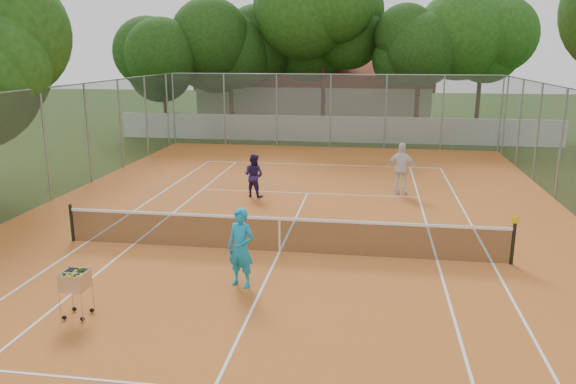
# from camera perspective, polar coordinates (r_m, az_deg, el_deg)

# --- Properties ---
(ground) EXTENTS (120.00, 120.00, 0.00)m
(ground) POSITION_cam_1_polar(r_m,az_deg,el_deg) (15.14, -0.86, -6.16)
(ground) COLOR #1F3A0F
(ground) RESTS_ON ground
(court_pad) EXTENTS (18.00, 34.00, 0.02)m
(court_pad) POSITION_cam_1_polar(r_m,az_deg,el_deg) (15.13, -0.86, -6.13)
(court_pad) COLOR #BF6525
(court_pad) RESTS_ON ground
(court_lines) EXTENTS (10.98, 23.78, 0.01)m
(court_lines) POSITION_cam_1_polar(r_m,az_deg,el_deg) (15.13, -0.86, -6.08)
(court_lines) COLOR white
(court_lines) RESTS_ON court_pad
(tennis_net) EXTENTS (11.88, 0.10, 0.98)m
(tennis_net) POSITION_cam_1_polar(r_m,az_deg,el_deg) (14.97, -0.87, -4.33)
(tennis_net) COLOR black
(tennis_net) RESTS_ON court_pad
(perimeter_fence) EXTENTS (18.00, 34.00, 4.00)m
(perimeter_fence) POSITION_cam_1_polar(r_m,az_deg,el_deg) (14.56, -0.89, 1.24)
(perimeter_fence) COLOR slate
(perimeter_fence) RESTS_ON ground
(boundary_wall) EXTENTS (26.00, 0.30, 1.50)m
(boundary_wall) POSITION_cam_1_polar(r_m,az_deg,el_deg) (33.38, 4.56, 6.40)
(boundary_wall) COLOR white
(boundary_wall) RESTS_ON ground
(clubhouse) EXTENTS (16.40, 9.00, 4.40)m
(clubhouse) POSITION_cam_1_polar(r_m,az_deg,el_deg) (43.32, 2.91, 10.14)
(clubhouse) COLOR beige
(clubhouse) RESTS_ON ground
(tropical_trees) EXTENTS (29.00, 19.00, 10.00)m
(tropical_trees) POSITION_cam_1_polar(r_m,az_deg,el_deg) (36.07, 5.05, 13.74)
(tropical_trees) COLOR black
(tropical_trees) RESTS_ON ground
(player_near) EXTENTS (0.78, 0.63, 1.84)m
(player_near) POSITION_cam_1_polar(r_m,az_deg,el_deg) (12.78, -4.80, -5.66)
(player_near) COLOR #1791C7
(player_near) RESTS_ON court_pad
(player_far_left) EXTENTS (0.92, 0.81, 1.58)m
(player_far_left) POSITION_cam_1_polar(r_m,az_deg,el_deg) (20.58, -3.51, 1.69)
(player_far_left) COLOR #281B51
(player_far_left) RESTS_ON court_pad
(player_far_right) EXTENTS (1.22, 0.78, 1.93)m
(player_far_right) POSITION_cam_1_polar(r_m,az_deg,el_deg) (21.30, 11.48, 2.33)
(player_far_right) COLOR white
(player_far_right) RESTS_ON court_pad
(ball_hopper) EXTENTS (0.64, 0.64, 1.06)m
(ball_hopper) POSITION_cam_1_polar(r_m,az_deg,el_deg) (12.21, -20.73, -9.51)
(ball_hopper) COLOR #B6B7BE
(ball_hopper) RESTS_ON court_pad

